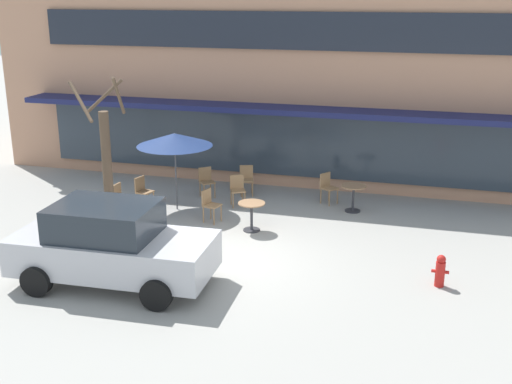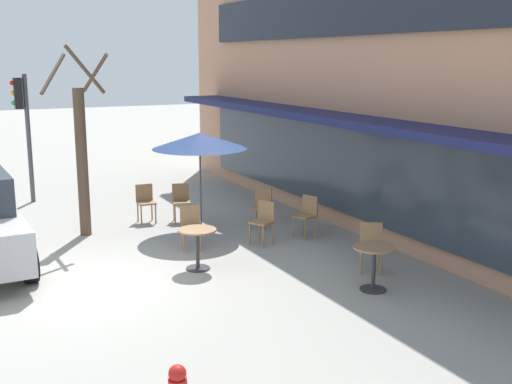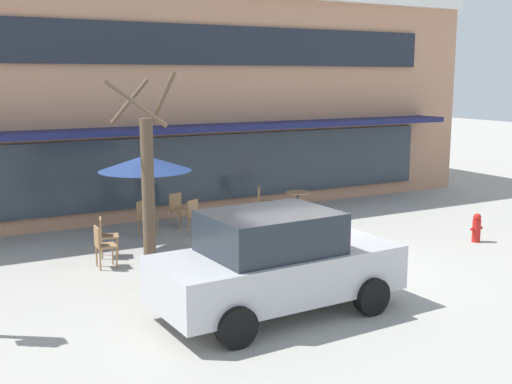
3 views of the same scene
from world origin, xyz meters
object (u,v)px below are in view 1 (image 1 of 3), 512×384
at_px(cafe_chair_4, 206,180).
at_px(street_tree, 107,167).
at_px(cafe_chair_5, 121,197).
at_px(fire_hydrant, 440,271).
at_px(cafe_table_near_wall, 353,194).
at_px(patio_umbrella_green_folded, 175,140).
at_px(parked_sedan, 111,245).
at_px(cafe_chair_0, 328,186).
at_px(cafe_chair_6, 210,203).
at_px(cafe_chair_1, 143,190).
at_px(cafe_chair_2, 247,178).
at_px(cafe_table_streetside, 252,212).
at_px(cafe_chair_3, 237,188).

distance_m(cafe_chair_4, street_tree, 4.12).
bearing_deg(cafe_chair_5, cafe_chair_4, 52.42).
bearing_deg(fire_hydrant, cafe_table_near_wall, 119.04).
bearing_deg(fire_hydrant, patio_umbrella_green_folded, 156.49).
bearing_deg(parked_sedan, cafe_chair_5, 114.85).
bearing_deg(street_tree, cafe_chair_0, 40.47).
relative_size(cafe_chair_6, fire_hydrant, 1.26).
bearing_deg(cafe_chair_5, street_tree, -71.85).
height_order(cafe_chair_1, cafe_chair_2, same).
relative_size(patio_umbrella_green_folded, cafe_chair_0, 2.47).
relative_size(cafe_chair_0, street_tree, 0.22).
xyz_separation_m(cafe_chair_0, cafe_chair_5, (-5.31, -2.59, 0.00)).
height_order(cafe_table_streetside, cafe_chair_5, cafe_chair_5).
relative_size(cafe_table_streetside, cafe_chair_3, 0.85).
bearing_deg(cafe_chair_4, cafe_chair_3, -25.33).
height_order(cafe_table_streetside, patio_umbrella_green_folded, patio_umbrella_green_folded).
bearing_deg(parked_sedan, cafe_table_near_wall, 54.48).
bearing_deg(cafe_chair_1, cafe_table_streetside, -15.36).
bearing_deg(cafe_chair_4, parked_sedan, -88.71).
bearing_deg(patio_umbrella_green_folded, cafe_chair_4, 72.59).
height_order(cafe_table_near_wall, cafe_chair_6, cafe_chair_6).
bearing_deg(cafe_chair_4, cafe_chair_0, 5.96).
distance_m(cafe_chair_3, cafe_chair_6, 1.53).
distance_m(cafe_chair_3, cafe_chair_4, 1.27).
bearing_deg(cafe_table_near_wall, parked_sedan, -125.52).
bearing_deg(cafe_chair_0, parked_sedan, -117.87).
bearing_deg(cafe_chair_5, cafe_chair_2, 44.38).
height_order(cafe_table_streetside, cafe_chair_1, cafe_chair_1).
bearing_deg(patio_umbrella_green_folded, cafe_table_streetside, -23.04).
height_order(cafe_chair_4, cafe_chair_6, same).
xyz_separation_m(cafe_chair_2, street_tree, (-2.30, -4.26, 1.29)).
bearing_deg(cafe_chair_5, fire_hydrant, -14.83).
bearing_deg(cafe_table_near_wall, fire_hydrant, -60.96).
distance_m(cafe_table_streetside, cafe_chair_2, 3.09).
relative_size(cafe_table_near_wall, cafe_table_streetside, 1.00).
height_order(cafe_table_streetside, parked_sedan, parked_sedan).
xyz_separation_m(cafe_table_near_wall, cafe_table_streetside, (-2.32, -2.22, 0.00)).
height_order(cafe_chair_5, street_tree, street_tree).
distance_m(cafe_chair_3, parked_sedan, 5.74).
bearing_deg(cafe_chair_4, cafe_chair_2, 25.83).
bearing_deg(fire_hydrant, cafe_chair_4, 146.76).
xyz_separation_m(patio_umbrella_green_folded, cafe_chair_0, (4.02, 1.70, -1.50)).
bearing_deg(cafe_chair_0, fire_hydrant, -56.50).
height_order(street_tree, fire_hydrant, street_tree).
bearing_deg(cafe_chair_0, patio_umbrella_green_folded, -157.13).
bearing_deg(street_tree, cafe_chair_6, 39.55).
xyz_separation_m(cafe_table_streetside, cafe_chair_4, (-2.10, 2.39, 0.01)).
bearing_deg(street_tree, parked_sedan, -61.33).
bearing_deg(cafe_chair_3, street_tree, -126.45).
bearing_deg(cafe_table_streetside, cafe_chair_0, 61.50).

